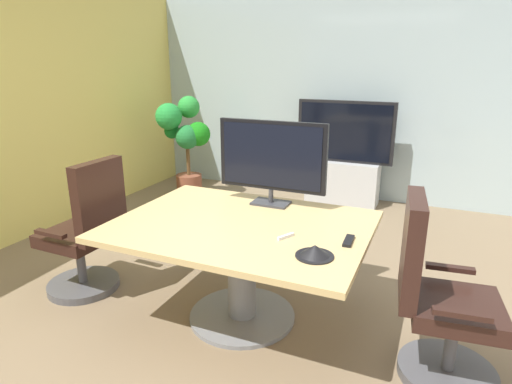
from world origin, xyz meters
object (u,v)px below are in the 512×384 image
conference_phone (315,251)px  tv_monitor (272,158)px  potted_plant (186,137)px  conference_table (242,249)px  office_chair_left (87,238)px  wall_display_unit (343,170)px  remote_control (349,241)px  office_chair_right (438,306)px

conference_phone → tv_monitor: bearing=126.4°
potted_plant → conference_phone: 3.62m
conference_table → office_chair_left: size_ratio=1.56×
wall_display_unit → conference_phone: 3.25m
tv_monitor → remote_control: bearing=-35.1°
wall_display_unit → potted_plant: potted_plant is taller
potted_plant → wall_display_unit: bearing=16.0°
office_chair_right → remote_control: size_ratio=6.41×
office_chair_right → remote_control: 0.61m
remote_control → conference_phone: bearing=-118.7°
conference_table → potted_plant: 3.01m
tv_monitor → office_chair_left: bearing=-155.4°
wall_display_unit → conference_phone: bearing=-80.4°
office_chair_left → wall_display_unit: size_ratio=0.83×
tv_monitor → conference_table: bearing=-94.3°
office_chair_right → wall_display_unit: bearing=15.8°
office_chair_left → tv_monitor: tv_monitor is taller
potted_plant → conference_phone: bearing=-46.3°
office_chair_right → wall_display_unit: size_ratio=0.83×
conference_table → tv_monitor: tv_monitor is taller
tv_monitor → remote_control: (0.70, -0.49, -0.35)m
tv_monitor → conference_phone: (0.57, -0.77, -0.33)m
conference_table → office_chair_left: office_chair_left is taller
office_chair_left → remote_control: size_ratio=6.41×
conference_phone → office_chair_right: bearing=17.8°
conference_table → office_chair_left: 1.28m
conference_table → office_chair_right: bearing=-3.9°
tv_monitor → conference_phone: tv_monitor is taller
conference_table → tv_monitor: size_ratio=2.02×
wall_display_unit → office_chair_right: bearing=-67.8°
office_chair_right → wall_display_unit: 3.21m
office_chair_left → conference_phone: (1.87, -0.17, 0.31)m
potted_plant → conference_phone: size_ratio=6.04×
wall_display_unit → remote_control: size_ratio=7.71×
conference_table → office_chair_left: (-1.27, -0.14, -0.09)m
conference_table → wall_display_unit: 2.88m
conference_phone → remote_control: conference_phone is taller
wall_display_unit → remote_control: (0.67, -2.91, 0.30)m
remote_control → conference_table: bearing=175.0°
wall_display_unit → conference_phone: (0.54, -3.18, 0.32)m
office_chair_left → remote_control: 2.03m
wall_display_unit → office_chair_left: bearing=-113.9°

